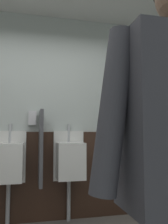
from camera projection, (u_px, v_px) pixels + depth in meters
name	position (u px, v px, depth m)	size (l,w,h in m)	color
wall_back	(35.00, 115.00, 3.09)	(4.22, 0.12, 2.74)	silver
wainscot_band_back	(34.00, 176.00, 2.95)	(3.62, 0.03, 1.14)	#382319
urinal_left	(8.00, 162.00, 2.76)	(0.40, 0.34, 1.24)	white
urinal_middle	(70.00, 160.00, 2.93)	(0.40, 0.34, 1.24)	white
privacy_divider_panel	(41.00, 147.00, 2.79)	(0.04, 0.40, 0.90)	#4C4C51
soap_dispenser	(32.00, 118.00, 2.98)	(0.10, 0.07, 0.18)	silver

